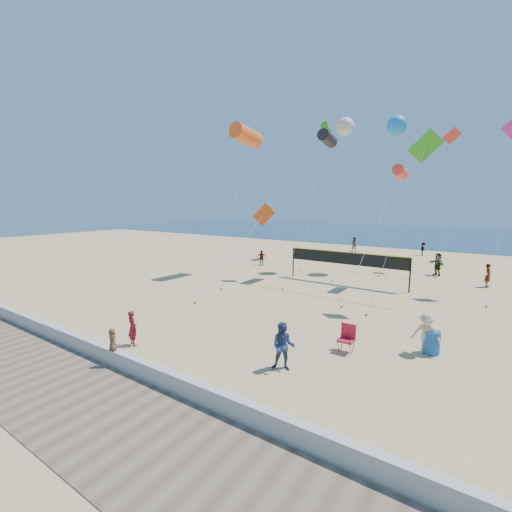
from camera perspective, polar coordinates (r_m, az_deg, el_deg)
The scene contains 25 objects.
ground at distance 14.09m, azimuth -5.09°, elevation -15.93°, with size 120.00×120.00×0.00m, color tan.
ocean at distance 72.60m, azimuth 27.36°, elevation 3.25°, with size 140.00×50.00×0.03m, color navy.
seawall at distance 12.02m, azimuth -14.66°, elevation -19.21°, with size 32.00×0.30×0.60m, color #B8B8B3.
boardwalk at distance 11.15m, azimuth -23.01°, elevation -23.78°, with size 32.00×3.60×0.03m, color #715E4D.
woman at distance 15.40m, azimuth -19.88°, elevation -11.23°, with size 0.54×0.36×1.49m, color maroon.
toddler at distance 13.71m, azimuth -22.82°, elevation -12.72°, with size 0.41×0.27×0.84m, color brown.
bystander_a at distance 12.55m, azimuth 4.56°, elevation -14.79°, with size 0.84×0.66×1.74m, color navy.
bystander_b at distance 15.24m, azimuth 26.48°, elevation -11.51°, with size 1.08×0.62×1.67m, color #CAB487.
far_person_0 at distance 32.43m, azimuth 0.90°, elevation -0.30°, with size 0.85×0.35×1.45m, color gray.
far_person_1 at distance 31.62m, azimuth 27.99°, elevation -1.23°, with size 1.71×0.54×1.84m, color gray.
far_person_2 at distance 29.08m, azimuth 34.21°, elevation -2.71°, with size 0.61×0.40×1.66m, color gray.
far_person_3 at distance 42.68m, azimuth 16.10°, elevation 1.79°, with size 0.86×0.67×1.78m, color gray.
far_person_4 at distance 42.75m, azimuth 26.08°, elevation 1.04°, with size 0.95×0.54×1.47m, color gray.
camp_chair at distance 14.49m, azimuth 14.97°, elevation -12.79°, with size 0.60×0.74×1.23m.
trash_barrel at distance 15.52m, azimuth 27.22°, elevation -12.65°, with size 0.62×0.62×0.93m, color #17589B.
volleyball_net at distance 25.71m, azimuth 14.77°, elevation -0.96°, with size 9.19×9.04×2.39m.
kite_0 at distance 28.82m, azimuth -1.68°, elevation 19.44°, with size 2.53×7.12×12.02m.
kite_1 at distance 27.73m, azimuth 11.81°, elevation 18.62°, with size 1.24×6.50×11.27m.
kite_2 at distance 25.73m, azimuth 22.86°, elevation 12.73°, with size 1.71×7.90×8.44m.
kite_3 at distance 25.81m, azimuth 0.90°, elevation 6.39°, with size 1.77×8.08×5.90m.
kite_4 at distance 20.52m, azimuth 26.03°, elevation 14.98°, with size 2.78×2.84×9.68m.
kite_6 at distance 31.42m, azimuth 14.64°, elevation 20.15°, with size 2.13×5.68×12.92m.
kite_7 at distance 32.17m, azimuth 22.44°, elevation 19.50°, with size 2.05×4.09×12.98m.
kite_8 at distance 38.70m, azimuth 11.60°, elevation 20.13°, with size 2.23×9.95×14.08m.
kite_9 at distance 34.32m, azimuth 29.72°, elevation 15.62°, with size 1.46×3.02×12.19m.
Camera 1 is at (8.09, -9.91, 5.91)m, focal length 24.00 mm.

